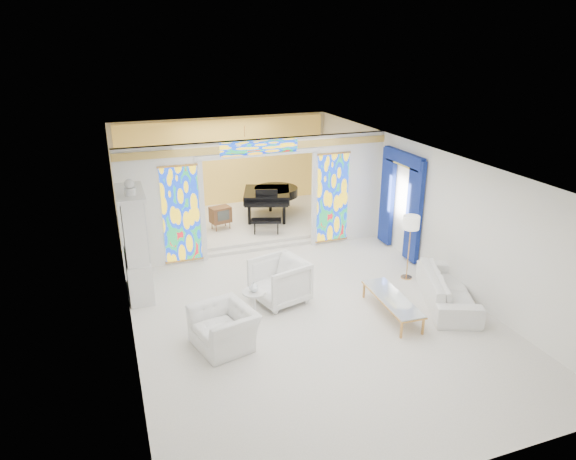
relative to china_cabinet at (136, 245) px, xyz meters
name	(u,v)px	position (x,y,z in m)	size (l,w,h in m)	color
floor	(285,282)	(3.22, -0.60, -1.17)	(12.00, 12.00, 0.00)	silver
ceiling	(285,156)	(3.22, -0.60, 1.83)	(7.00, 12.00, 0.02)	white
wall_back	(224,163)	(3.22, 5.40, 0.33)	(7.00, 0.02, 3.00)	white
wall_front	(451,381)	(3.22, -6.60, 0.33)	(7.00, 0.02, 3.00)	white
wall_left	(122,242)	(-0.28, -0.60, 0.33)	(0.02, 12.00, 3.00)	white
wall_right	(419,206)	(6.72, -0.60, 0.33)	(0.02, 12.00, 3.00)	white
partition_wall	(259,192)	(3.22, 1.40, 0.48)	(7.00, 0.22, 3.00)	white
stained_glass_left	(181,215)	(1.19, 1.29, 0.13)	(0.90, 0.04, 2.40)	gold
stained_glass_right	(332,198)	(5.25, 1.29, 0.13)	(0.90, 0.04, 2.40)	gold
stained_glass_transom	(259,147)	(3.22, 1.29, 1.65)	(2.00, 0.04, 0.34)	gold
alcove_platform	(240,223)	(3.22, 3.50, -1.08)	(6.80, 3.80, 0.18)	silver
gold_curtain_back	(224,164)	(3.22, 5.28, 0.33)	(6.70, 0.10, 2.90)	#FFC458
chandelier	(245,142)	(3.42, 3.40, 1.38)	(0.48, 0.48, 0.30)	#C38B44
blue_drapes	(401,195)	(6.62, 0.10, 0.41)	(0.14, 1.85, 2.65)	navy
china_cabinet	(136,245)	(0.00, 0.00, 0.00)	(0.56, 1.46, 2.72)	silver
armchair_left	(224,328)	(1.29, -2.66, -0.80)	(1.13, 0.99, 0.74)	silver
armchair_right	(279,281)	(2.80, -1.41, -0.69)	(1.03, 1.06, 0.96)	silver
sofa	(448,288)	(6.17, -2.70, -0.83)	(2.33, 0.91, 0.68)	silver
side_table	(254,300)	(2.10, -1.88, -0.78)	(0.58, 0.58, 0.59)	silver
vase	(254,287)	(2.10, -1.88, -0.47)	(0.20, 0.20, 0.21)	white
coffee_table	(392,299)	(4.78, -2.75, -0.80)	(0.66, 1.84, 0.40)	silver
floor_lamp	(411,226)	(6.02, -1.35, 0.16)	(0.38, 0.38, 1.55)	#C38B44
grand_piano	(271,194)	(4.23, 3.53, -0.30)	(2.12, 2.68, 1.03)	black
tv_console	(220,215)	(2.51, 2.95, -0.56)	(0.64, 0.51, 0.66)	brown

